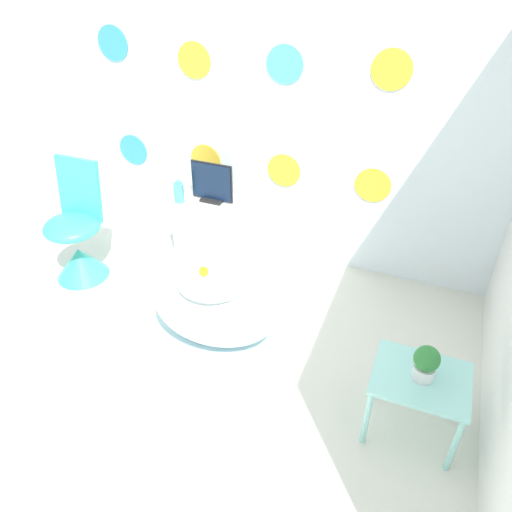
{
  "coord_description": "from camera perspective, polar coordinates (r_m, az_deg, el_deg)",
  "views": [
    {
      "loc": [
        1.42,
        -1.18,
        2.39
      ],
      "look_at": [
        0.54,
        1.02,
        0.73
      ],
      "focal_mm": 35.0,
      "sensor_mm": 36.0,
      "label": 1
    }
  ],
  "objects": [
    {
      "name": "ground_plane",
      "position": [
        3.02,
        -18.12,
        -19.89
      ],
      "size": [
        12.0,
        12.0,
        0.0
      ],
      "primitive_type": "plane",
      "color": "silver"
    },
    {
      "name": "wall_back_dotted",
      "position": [
        3.77,
        -1.45,
        18.29
      ],
      "size": [
        4.89,
        0.05,
        2.6
      ],
      "color": "white",
      "rests_on": "ground_plane"
    },
    {
      "name": "rubber_duck",
      "position": [
        3.15,
        -6.02,
        -1.69
      ],
      "size": [
        0.06,
        0.07,
        0.07
      ],
      "color": "yellow",
      "rests_on": "bathtub"
    },
    {
      "name": "potted_plant_left",
      "position": [
        2.68,
        18.85,
        -11.47
      ],
      "size": [
        0.13,
        0.13,
        0.2
      ],
      "color": "white",
      "rests_on": "side_table"
    },
    {
      "name": "side_table",
      "position": [
        2.8,
        18.18,
        -13.9
      ],
      "size": [
        0.49,
        0.4,
        0.42
      ],
      "color": "#99E0D8",
      "rests_on": "ground_plane"
    },
    {
      "name": "tv",
      "position": [
        3.9,
        -5.06,
        8.17
      ],
      "size": [
        0.34,
        0.12,
        0.32
      ],
      "color": "black",
      "rests_on": "tv_cabinet"
    },
    {
      "name": "tv_cabinet",
      "position": [
        4.09,
        -4.79,
        3.34
      ],
      "size": [
        0.58,
        0.35,
        0.49
      ],
      "color": "silver",
      "rests_on": "ground_plane"
    },
    {
      "name": "chair",
      "position": [
        4.02,
        -19.72,
        1.34
      ],
      "size": [
        0.42,
        0.42,
        0.92
      ],
      "color": "#38B2A3",
      "rests_on": "ground_plane"
    },
    {
      "name": "vase",
      "position": [
        3.95,
        -8.8,
        7.21
      ],
      "size": [
        0.08,
        0.08,
        0.18
      ],
      "color": "#51B2AD",
      "rests_on": "tv_cabinet"
    },
    {
      "name": "rug",
      "position": [
        3.39,
        -4.94,
        -9.74
      ],
      "size": [
        0.97,
        0.85,
        0.01
      ],
      "color": "silver",
      "rests_on": "ground_plane"
    },
    {
      "name": "bathtub",
      "position": [
        3.31,
        -4.65,
        -5.54
      ],
      "size": [
        0.86,
        0.59,
        0.48
      ],
      "color": "white",
      "rests_on": "ground_plane"
    }
  ]
}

